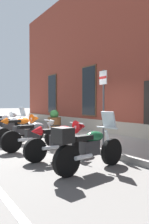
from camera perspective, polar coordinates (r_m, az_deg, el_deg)
The scene contains 10 objects.
ground_plane at distance 9.09m, azimuth -3.16°, elevation -7.29°, with size 140.00×140.00×0.00m, color #565451.
sidewalk at distance 9.77m, azimuth 3.93°, elevation -6.17°, with size 27.08×2.71×0.16m, color gray.
motorcycle_white_sport at distance 11.95m, azimuth -16.47°, elevation -2.35°, with size 0.71×2.10×1.07m.
motorcycle_silver_touring at distance 10.43m, azimuth -15.59°, elevation -3.12°, with size 0.76×2.06×1.32m.
motorcycle_orange_sport at distance 9.18m, azimuth -12.16°, elevation -3.58°, with size 0.73×1.99×1.07m.
motorcycle_grey_naked at distance 7.76m, azimuth -9.44°, elevation -5.37°, with size 0.62×2.14×0.93m.
motorcycle_red_sport at distance 6.48m, azimuth -2.78°, elevation -6.13°, with size 0.62×2.05×1.00m.
motorcycle_green_touring at distance 5.26m, azimuth 3.13°, elevation -8.17°, with size 0.77×2.03×1.28m.
parking_sign at distance 7.89m, azimuth 6.82°, elevation 3.75°, with size 0.36×0.07×2.39m.
barrel_planter at distance 11.04m, azimuth -4.80°, elevation -2.55°, with size 0.64×0.64×1.02m.
Camera 1 is at (7.94, -4.17, 1.46)m, focal length 38.81 mm.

